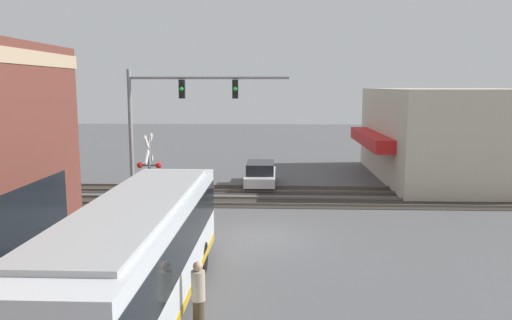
% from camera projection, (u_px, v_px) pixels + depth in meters
% --- Properties ---
extents(ground_plane, '(120.00, 120.00, 0.00)m').
position_uv_depth(ground_plane, '(257.00, 237.00, 20.14)').
color(ground_plane, '#565659').
extents(shop_building, '(13.81, 10.55, 5.87)m').
position_uv_depth(shop_building, '(451.00, 134.00, 32.48)').
color(shop_building, beige).
rests_on(shop_building, ground).
extents(city_bus, '(11.24, 2.59, 3.17)m').
position_uv_depth(city_bus, '(137.00, 255.00, 12.75)').
color(city_bus, silver).
rests_on(city_bus, ground).
extents(traffic_signal_gantry, '(0.42, 7.82, 6.84)m').
position_uv_depth(traffic_signal_gantry, '(175.00, 108.00, 24.12)').
color(traffic_signal_gantry, gray).
rests_on(traffic_signal_gantry, ground).
extents(crossing_signal, '(1.41, 1.18, 3.81)m').
position_uv_depth(crossing_signal, '(149.00, 165.00, 23.75)').
color(crossing_signal, gray).
rests_on(crossing_signal, ground).
extents(rail_track_near, '(2.60, 60.00, 0.15)m').
position_uv_depth(rail_track_near, '(262.00, 202.00, 26.07)').
color(rail_track_near, '#332D28').
rests_on(rail_track_near, ground).
extents(rail_track_far, '(2.60, 60.00, 0.15)m').
position_uv_depth(rail_track_far, '(263.00, 189.00, 29.23)').
color(rail_track_far, '#332D28').
rests_on(rail_track_far, ground).
extents(parked_car_white, '(4.69, 1.82, 1.47)m').
position_uv_depth(parked_car_white, '(261.00, 175.00, 30.42)').
color(parked_car_white, silver).
rests_on(parked_car_white, ground).
extents(pedestrian_near_bus, '(0.34, 0.34, 1.87)m').
position_uv_depth(pedestrian_near_bus, '(198.00, 297.00, 12.10)').
color(pedestrian_near_bus, '#473828').
rests_on(pedestrian_near_bus, ground).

